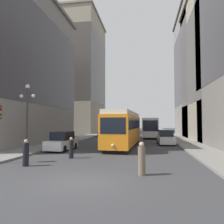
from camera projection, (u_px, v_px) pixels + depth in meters
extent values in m
plane|color=#38383A|center=(82.00, 182.00, 9.65)|extent=(200.00, 200.00, 0.00)
cube|color=gray|center=(99.00, 134.00, 50.39)|extent=(3.13, 120.00, 0.15)
cube|color=gray|center=(170.00, 134.00, 47.79)|extent=(3.13, 120.00, 0.15)
cube|color=black|center=(124.00, 145.00, 24.00)|extent=(2.72, 11.79, 0.35)
cube|color=orange|center=(124.00, 130.00, 24.09)|extent=(3.15, 12.83, 3.10)
cube|color=black|center=(124.00, 124.00, 24.12)|extent=(3.16, 12.32, 1.08)
cube|color=silver|center=(124.00, 114.00, 24.17)|extent=(2.94, 12.57, 0.44)
cube|color=black|center=(113.00, 126.00, 17.91)|extent=(2.21, 0.18, 1.40)
sphere|color=#F2EACC|center=(113.00, 145.00, 17.76)|extent=(0.24, 0.24, 0.24)
cube|color=black|center=(150.00, 137.00, 38.50)|extent=(2.25, 10.25, 0.35)
cube|color=silver|center=(150.00, 127.00, 38.58)|extent=(2.64, 11.15, 3.10)
cube|color=black|center=(150.00, 124.00, 38.61)|extent=(2.66, 10.70, 1.30)
cube|color=black|center=(150.00, 126.00, 33.14)|extent=(2.30, 0.10, 1.71)
cylinder|color=black|center=(99.00, 135.00, 40.15)|extent=(0.20, 0.65, 0.64)
cylinder|color=black|center=(101.00, 134.00, 42.90)|extent=(0.20, 0.65, 0.64)
cylinder|color=black|center=(107.00, 135.00, 39.94)|extent=(0.20, 0.65, 0.64)
cylinder|color=black|center=(109.00, 134.00, 42.69)|extent=(0.20, 0.65, 0.64)
cube|color=navy|center=(104.00, 133.00, 41.43)|extent=(1.96, 4.54, 0.84)
cube|color=black|center=(104.00, 129.00, 41.59)|extent=(1.67, 2.52, 0.80)
cylinder|color=black|center=(47.00, 148.00, 19.63)|extent=(0.21, 0.65, 0.64)
cylinder|color=black|center=(60.00, 145.00, 22.19)|extent=(0.21, 0.65, 0.64)
cylinder|color=black|center=(64.00, 149.00, 19.28)|extent=(0.21, 0.65, 0.64)
cylinder|color=black|center=(75.00, 146.00, 21.84)|extent=(0.21, 0.65, 0.64)
cube|color=silver|center=(62.00, 144.00, 20.75)|extent=(1.98, 4.29, 0.84)
cube|color=black|center=(63.00, 136.00, 20.89)|extent=(1.68, 2.39, 0.80)
cylinder|color=black|center=(171.00, 141.00, 27.45)|extent=(0.21, 0.65, 0.64)
cylinder|color=black|center=(174.00, 143.00, 24.84)|extent=(0.21, 0.65, 0.64)
cylinder|color=black|center=(157.00, 141.00, 27.66)|extent=(0.21, 0.65, 0.64)
cylinder|color=black|center=(160.00, 143.00, 25.04)|extent=(0.21, 0.65, 0.64)
cube|color=silver|center=(165.00, 140.00, 26.26)|extent=(1.97, 4.32, 0.84)
cube|color=black|center=(166.00, 133.00, 26.20)|extent=(1.68, 2.40, 0.80)
cylinder|color=black|center=(26.00, 155.00, 13.23)|extent=(0.37, 0.37, 1.42)
sphere|color=tan|center=(26.00, 141.00, 13.27)|extent=(0.25, 0.25, 0.25)
cylinder|color=black|center=(71.00, 149.00, 16.13)|extent=(0.36, 0.36, 1.36)
sphere|color=tan|center=(71.00, 139.00, 16.17)|extent=(0.24, 0.24, 0.24)
cylinder|color=#6B5B4C|center=(142.00, 161.00, 10.94)|extent=(0.38, 0.38, 1.46)
sphere|color=tan|center=(142.00, 144.00, 10.98)|extent=(0.26, 0.26, 0.26)
sphere|color=red|center=(0.00, 108.00, 14.23)|extent=(0.18, 0.18, 0.18)
sphere|color=gold|center=(0.00, 112.00, 14.22)|extent=(0.18, 0.18, 0.18)
sphere|color=green|center=(0.00, 117.00, 14.20)|extent=(0.18, 0.18, 0.18)
cylinder|color=#333338|center=(27.00, 120.00, 18.11)|extent=(0.16, 0.16, 5.50)
sphere|color=white|center=(28.00, 86.00, 18.26)|extent=(0.36, 0.36, 0.36)
sphere|color=white|center=(22.00, 96.00, 18.31)|extent=(0.31, 0.31, 0.31)
sphere|color=white|center=(33.00, 96.00, 18.13)|extent=(0.31, 0.31, 0.31)
cube|color=#333338|center=(27.00, 96.00, 18.22)|extent=(1.10, 0.06, 0.06)
cube|color=gray|center=(74.00, 76.00, 58.73)|extent=(13.99, 17.38, 31.07)
cube|color=#494440|center=(74.00, 71.00, 58.81)|extent=(14.03, 17.42, 18.64)
cube|color=gray|center=(75.00, 20.00, 59.52)|extent=(14.59, 17.98, 0.50)
cube|color=gray|center=(205.00, 74.00, 42.55)|extent=(10.01, 16.00, 24.94)
cube|color=#423F43|center=(205.00, 68.00, 42.62)|extent=(10.05, 16.04, 14.96)
cube|color=slate|center=(204.00, 12.00, 43.19)|extent=(10.61, 16.60, 0.50)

